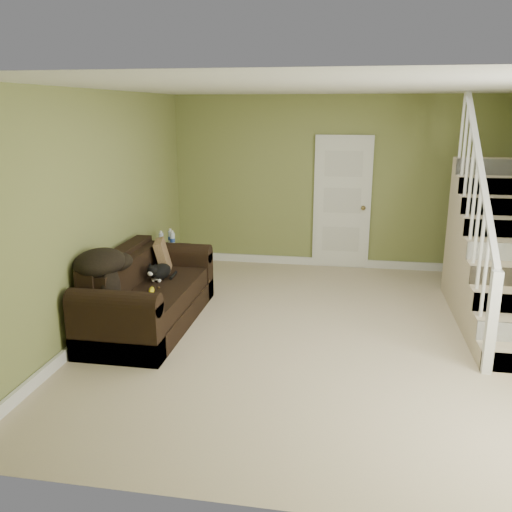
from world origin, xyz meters
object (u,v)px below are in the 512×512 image
at_px(sofa, 147,297).
at_px(cat, 160,272).
at_px(side_table, 169,266).
at_px(banana, 151,291).

xyz_separation_m(sofa, cat, (0.08, 0.24, 0.23)).
height_order(side_table, cat, side_table).
relative_size(side_table, banana, 3.79).
relative_size(side_table, cat, 1.55).
relative_size(sofa, cat, 4.10).
distance_m(sofa, banana, 0.33).
height_order(sofa, cat, sofa).
distance_m(side_table, banana, 1.59).
xyz_separation_m(side_table, cat, (0.26, -1.07, 0.26)).
bearing_deg(banana, cat, 82.29).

